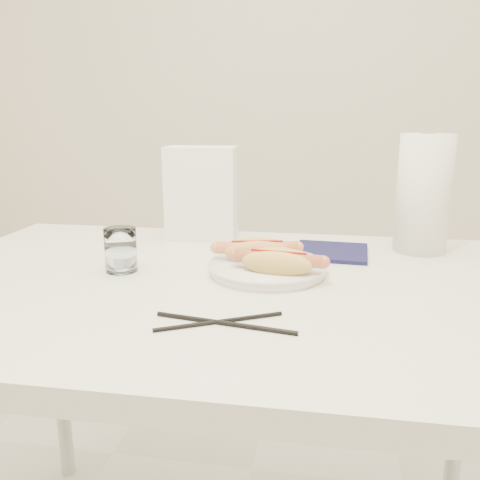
% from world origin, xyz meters
% --- Properties ---
extents(table, '(1.20, 0.80, 0.75)m').
position_xyz_m(table, '(0.00, 0.00, 0.69)').
color(table, white).
rests_on(table, ground).
extents(plate, '(0.25, 0.25, 0.02)m').
position_xyz_m(plate, '(0.08, 0.06, 0.76)').
color(plate, white).
rests_on(plate, table).
extents(hotdog_left, '(0.16, 0.09, 0.04)m').
position_xyz_m(hotdog_left, '(0.06, 0.08, 0.79)').
color(hotdog_left, '#E3A15A').
rests_on(hotdog_left, plate).
extents(hotdog_right, '(0.16, 0.08, 0.04)m').
position_xyz_m(hotdog_right, '(0.11, 0.01, 0.79)').
color(hotdog_right, '#DCB356').
rests_on(hotdog_right, plate).
extents(water_glass, '(0.06, 0.06, 0.09)m').
position_xyz_m(water_glass, '(-0.20, 0.03, 0.79)').
color(water_glass, white).
rests_on(water_glass, table).
extents(chopstick_near, '(0.18, 0.10, 0.01)m').
position_xyz_m(chopstick_near, '(0.04, -0.19, 0.75)').
color(chopstick_near, black).
rests_on(chopstick_near, table).
extents(chopstick_far, '(0.22, 0.04, 0.01)m').
position_xyz_m(chopstick_far, '(0.05, -0.20, 0.75)').
color(chopstick_far, black).
rests_on(chopstick_far, table).
extents(napkin_box, '(0.17, 0.10, 0.22)m').
position_xyz_m(napkin_box, '(-0.11, 0.32, 0.86)').
color(napkin_box, white).
rests_on(napkin_box, table).
extents(navy_napkin, '(0.16, 0.16, 0.01)m').
position_xyz_m(navy_napkin, '(0.20, 0.22, 0.75)').
color(navy_napkin, '#121239').
rests_on(navy_napkin, table).
extents(paper_towel_roll, '(0.15, 0.15, 0.26)m').
position_xyz_m(paper_towel_roll, '(0.40, 0.28, 0.88)').
color(paper_towel_roll, white).
rests_on(paper_towel_roll, table).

